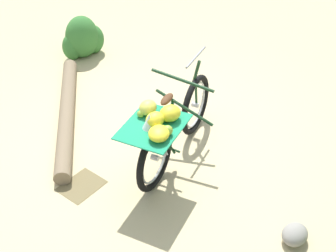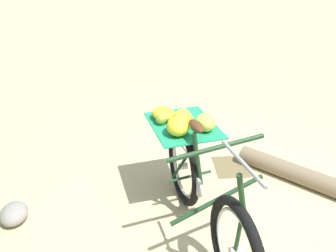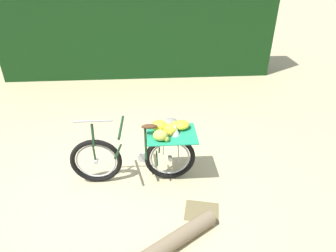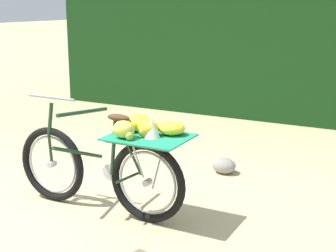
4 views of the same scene
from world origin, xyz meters
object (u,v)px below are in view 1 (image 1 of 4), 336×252
(shrub_cluster, at_px, (83,39))
(path_stone, at_px, (295,234))
(bicycle, at_px, (172,126))
(fallen_log, at_px, (67,113))

(shrub_cluster, relative_size, path_stone, 2.45)
(shrub_cluster, height_order, path_stone, shrub_cluster)
(bicycle, xyz_separation_m, fallen_log, (0.16, -1.53, -0.41))
(bicycle, height_order, path_stone, bicycle)
(fallen_log, bearing_deg, shrub_cluster, -140.87)
(shrub_cluster, bearing_deg, fallen_log, 39.13)
(bicycle, relative_size, fallen_log, 0.75)
(fallen_log, xyz_separation_m, shrub_cluster, (-1.28, -1.04, 0.19))
(bicycle, bearing_deg, fallen_log, 83.11)
(bicycle, distance_m, shrub_cluster, 2.82)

